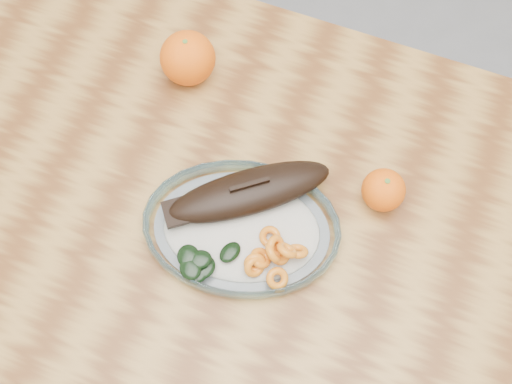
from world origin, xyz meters
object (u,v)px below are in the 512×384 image
plated_meal (242,225)px  orange_left (188,58)px  dining_table (250,244)px  orange_right (383,190)px

plated_meal → orange_left: orange_left is taller
dining_table → orange_left: orange_left is taller
plated_meal → orange_left: bearing=114.9°
dining_table → orange_right: 0.24m
plated_meal → orange_left: 0.29m
orange_left → orange_right: (0.36, -0.11, -0.01)m
dining_table → orange_right: bearing=32.2°
plated_meal → orange_right: 0.22m
dining_table → orange_right: (0.17, 0.11, 0.13)m
plated_meal → orange_right: (0.18, 0.12, 0.01)m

